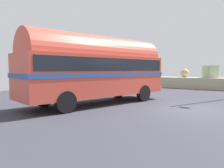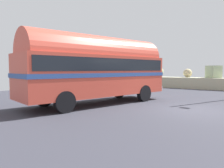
% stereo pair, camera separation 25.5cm
% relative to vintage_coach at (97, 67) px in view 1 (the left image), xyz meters
% --- Properties ---
extents(ground, '(32.00, 26.00, 0.02)m').
position_rel_vintage_coach_xyz_m(ground, '(4.72, 1.19, -2.04)').
color(ground, '#32323B').
extents(vintage_coach, '(4.39, 8.91, 3.70)m').
position_rel_vintage_coach_xyz_m(vintage_coach, '(0.00, 0.00, 0.00)').
color(vintage_coach, black).
rests_on(vintage_coach, ground).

